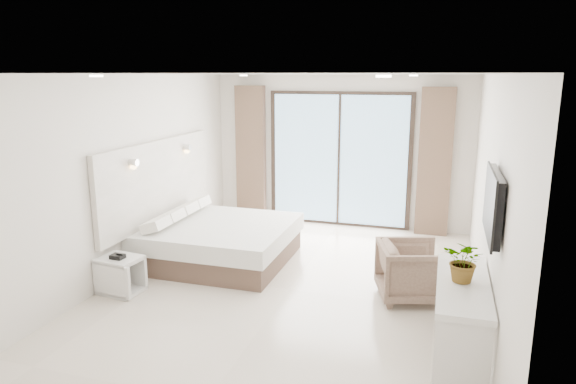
% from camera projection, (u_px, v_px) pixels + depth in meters
% --- Properties ---
extents(ground, '(6.20, 6.20, 0.00)m').
position_uv_depth(ground, '(289.00, 289.00, 6.58)').
color(ground, beige).
rests_on(ground, ground).
extents(room_shell, '(4.62, 6.22, 2.72)m').
position_uv_depth(room_shell, '(293.00, 157.00, 7.04)').
color(room_shell, silver).
rests_on(room_shell, ground).
extents(bed, '(2.02, 1.92, 0.70)m').
position_uv_depth(bed, '(219.00, 241.00, 7.55)').
color(bed, brown).
rests_on(bed, ground).
extents(nightstand, '(0.55, 0.47, 0.46)m').
position_uv_depth(nightstand, '(120.00, 275.00, 6.45)').
color(nightstand, silver).
rests_on(nightstand, ground).
extents(phone, '(0.17, 0.13, 0.05)m').
position_uv_depth(phone, '(118.00, 257.00, 6.35)').
color(phone, black).
rests_on(phone, nightstand).
extents(console_desk, '(0.48, 1.55, 0.77)m').
position_uv_depth(console_desk, '(462.00, 302.00, 4.92)').
color(console_desk, silver).
rests_on(console_desk, ground).
extents(plant, '(0.52, 0.54, 0.33)m').
position_uv_depth(plant, '(465.00, 266.00, 4.83)').
color(plant, '#33662D').
rests_on(plant, console_desk).
extents(armchair, '(0.89, 0.92, 0.77)m').
position_uv_depth(armchair, '(411.00, 269.00, 6.24)').
color(armchair, '#8A6E5A').
rests_on(armchair, ground).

